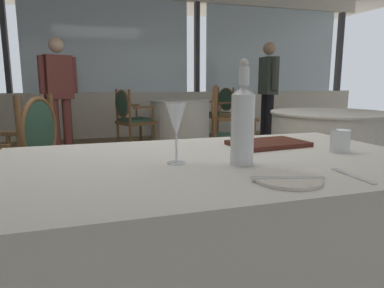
# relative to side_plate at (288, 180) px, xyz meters

# --- Properties ---
(ground_plane) EXTENTS (15.07, 15.07, 0.00)m
(ground_plane) POSITION_rel_side_plate_xyz_m (-0.07, 1.48, -0.76)
(ground_plane) COLOR #756047
(window_wall_far) EXTENTS (10.82, 0.14, 2.81)m
(window_wall_far) POSITION_rel_side_plate_xyz_m (-0.07, 5.83, 0.37)
(window_wall_far) COLOR silver
(window_wall_far) RESTS_ON ground_plane
(foreground_table) EXTENTS (1.58, 0.94, 0.75)m
(foreground_table) POSITION_rel_side_plate_xyz_m (-0.09, 0.33, -0.38)
(foreground_table) COLOR silver
(foreground_table) RESTS_ON ground_plane
(side_plate) EXTENTS (0.19, 0.19, 0.01)m
(side_plate) POSITION_rel_side_plate_xyz_m (0.00, 0.00, 0.00)
(side_plate) COLOR silver
(side_plate) RESTS_ON foreground_table
(butter_knife) EXTENTS (0.21, 0.08, 0.00)m
(butter_knife) POSITION_rel_side_plate_xyz_m (0.00, 0.00, 0.01)
(butter_knife) COLOR silver
(butter_knife) RESTS_ON foreground_table
(dinner_fork) EXTENTS (0.02, 0.18, 0.00)m
(dinner_fork) POSITION_rel_side_plate_xyz_m (0.21, -0.01, -0.00)
(dinner_fork) COLOR silver
(dinner_fork) RESTS_ON foreground_table
(water_bottle) EXTENTS (0.08, 0.08, 0.35)m
(water_bottle) POSITION_rel_side_plate_xyz_m (-0.03, 0.23, 0.14)
(water_bottle) COLOR white
(water_bottle) RESTS_ON foreground_table
(wine_glass) EXTENTS (0.08, 0.08, 0.21)m
(wine_glass) POSITION_rel_side_plate_xyz_m (-0.25, 0.30, 0.14)
(wine_glass) COLOR white
(wine_glass) RESTS_ON foreground_table
(water_tumbler) EXTENTS (0.08, 0.08, 0.09)m
(water_tumbler) POSITION_rel_side_plate_xyz_m (0.43, 0.30, 0.04)
(water_tumbler) COLOR white
(water_tumbler) RESTS_ON foreground_table
(menu_book) EXTENTS (0.34, 0.24, 0.02)m
(menu_book) POSITION_rel_side_plate_xyz_m (0.23, 0.51, 0.01)
(menu_book) COLOR #512319
(menu_book) RESTS_ON foreground_table
(background_table_0) EXTENTS (1.13, 1.13, 0.75)m
(background_table_0) POSITION_rel_side_plate_xyz_m (1.72, 1.93, -0.38)
(background_table_0) COLOR silver
(background_table_0) RESTS_ON ground_plane
(dining_chair_0_1) EXTENTS (0.60, 0.64, 1.00)m
(dining_chair_0_1) POSITION_rel_side_plate_xyz_m (0.79, 2.31, -0.17)
(dining_chair_0_1) COLOR brown
(dining_chair_0_1) RESTS_ON ground_plane
(background_table_1) EXTENTS (1.00, 1.00, 0.75)m
(background_table_1) POSITION_rel_side_plate_xyz_m (0.96, 4.66, -0.38)
(background_table_1) COLOR silver
(background_table_1) RESTS_ON ground_plane
(dining_chair_1_0) EXTENTS (0.60, 0.63, 0.95)m
(dining_chair_1_0) POSITION_rel_side_plate_xyz_m (1.82, 5.00, -0.20)
(dining_chair_1_0) COLOR brown
(dining_chair_1_0) RESTS_ON ground_plane
(dining_chair_1_1) EXTENTS (0.60, 0.63, 0.94)m
(dining_chair_1_1) POSITION_rel_side_plate_xyz_m (0.10, 4.33, -0.21)
(dining_chair_1_1) COLOR brown
(dining_chair_1_1) RESTS_ON ground_plane
(dining_chair_2_1) EXTENTS (0.59, 0.63, 0.95)m
(dining_chair_2_1) POSITION_rel_side_plate_xyz_m (-0.94, 1.60, -0.21)
(dining_chair_2_1) COLOR brown
(dining_chair_2_1) RESTS_ON ground_plane
(diner_person_0) EXTENTS (0.49, 0.33, 1.64)m
(diner_person_0) POSITION_rel_side_plate_xyz_m (-0.88, 4.38, 0.18)
(diner_person_0) COLOR brown
(diner_person_0) RESTS_ON ground_plane
(diner_person_1) EXTENTS (0.22, 0.53, 1.70)m
(diner_person_1) POSITION_rel_side_plate_xyz_m (2.46, 4.44, 0.21)
(diner_person_1) COLOR black
(diner_person_1) RESTS_ON ground_plane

